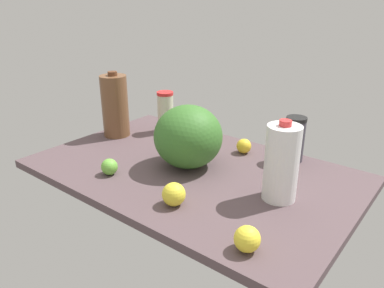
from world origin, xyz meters
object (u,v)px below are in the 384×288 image
object	(u,v)px
milk_jug	(281,163)
lime_loose	(109,167)
lemon_beside_bowl	(247,239)
lemon_near_front	(244,146)
watermelon	(188,137)
lemon_far_back	(174,194)
lemon_by_jug	(201,134)
tumbler_cup	(165,112)
chocolate_milk_jug	(115,106)
shaker_bottle	(295,139)

from	to	relation	value
milk_jug	lime_loose	distance (cm)	61.33
milk_jug	lemon_beside_bowl	distance (cm)	31.07
lemon_beside_bowl	lemon_near_front	size ratio (longest dim) A/B	1.15
watermelon	lemon_far_back	xyz separation A→B (cm)	(-14.45, 25.19, -8.21)
lemon_by_jug	lemon_far_back	size ratio (longest dim) A/B	0.94
watermelon	lemon_near_front	bearing A→B (deg)	-113.39
watermelon	lemon_near_front	distance (cm)	27.56
tumbler_cup	chocolate_milk_jug	bearing A→B (deg)	50.40
chocolate_milk_jug	shaker_bottle	xyz separation A→B (cm)	(-76.74, -24.05, -5.09)
watermelon	tumbler_cup	xyz separation A→B (cm)	(32.56, -23.41, -2.22)
lemon_beside_bowl	shaker_bottle	bearing A→B (deg)	-76.48
milk_jug	lemon_far_back	size ratio (longest dim) A/B	3.56
tumbler_cup	lime_loose	distance (cm)	49.68
shaker_bottle	tumbler_cup	bearing A→B (deg)	5.74
tumbler_cup	milk_jug	world-z (taller)	milk_jug
milk_jug	lemon_beside_bowl	bearing A→B (deg)	100.75
chocolate_milk_jug	lime_loose	bearing A→B (deg)	135.11
watermelon	lemon_by_jug	distance (cm)	26.78
lemon_by_jug	lemon_beside_bowl	distance (cm)	76.61
tumbler_cup	chocolate_milk_jug	xyz separation A→B (cm)	(14.74, 17.82, 4.38)
lemon_by_jug	tumbler_cup	bearing A→B (deg)	-1.20
tumbler_cup	lime_loose	world-z (taller)	tumbler_cup
lime_loose	lemon_beside_bowl	bearing A→B (deg)	173.59
shaker_bottle	lemon_far_back	bearing A→B (deg)	74.71
lemon_near_front	lemon_far_back	world-z (taller)	lemon_far_back
milk_jug	lemon_far_back	distance (cm)	34.89
shaker_bottle	lemon_beside_bowl	distance (cm)	62.17
chocolate_milk_jug	lemon_far_back	size ratio (longest dim) A/B	3.98
watermelon	chocolate_milk_jug	world-z (taller)	chocolate_milk_jug
lime_loose	lemon_far_back	xyz separation A→B (cm)	(-32.44, 1.59, 0.72)
milk_jug	tumbler_cup	bearing A→B (deg)	-19.25
watermelon	tumbler_cup	size ratio (longest dim) A/B	1.33
chocolate_milk_jug	lemon_far_back	world-z (taller)	chocolate_milk_jug
lemon_far_back	tumbler_cup	bearing A→B (deg)	-45.96
watermelon	lemon_far_back	distance (cm)	30.18
chocolate_milk_jug	lemon_beside_bowl	size ratio (longest dim) A/B	4.25
milk_jug	lemon_by_jug	bearing A→B (deg)	-26.27
watermelon	shaker_bottle	xyz separation A→B (cm)	(-29.44, -29.64, -2.93)
lemon_near_front	lemon_beside_bowl	bearing A→B (deg)	121.62
lemon_by_jug	lemon_beside_bowl	bearing A→B (deg)	135.68
watermelon	lemon_near_front	world-z (taller)	watermelon
lime_loose	watermelon	bearing A→B (deg)	-127.30
milk_jug	lime_loose	xyz separation A→B (cm)	(56.36, 22.24, -9.52)
lemon_near_front	lemon_far_back	size ratio (longest dim) A/B	0.82
tumbler_cup	lemon_far_back	size ratio (longest dim) A/B	2.59
tumbler_cup	lemon_beside_bowl	xyz separation A→B (cm)	(-76.47, 53.97, -6.23)
tumbler_cup	chocolate_milk_jug	distance (cm)	23.54
lemon_far_back	lemon_beside_bowl	bearing A→B (deg)	169.67
lime_loose	lemon_near_front	xyz separation A→B (cm)	(-28.34, -47.55, 0.03)
lemon_by_jug	lemon_near_front	bearing A→B (deg)	-177.35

